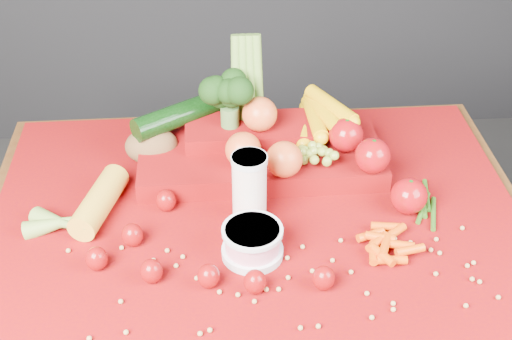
{
  "coord_description": "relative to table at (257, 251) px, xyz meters",
  "views": [
    {
      "loc": [
        -0.09,
        -1.1,
        1.66
      ],
      "look_at": [
        0.0,
        0.02,
        0.85
      ],
      "focal_mm": 50.0,
      "sensor_mm": 36.0,
      "label": 1
    }
  ],
  "objects": [
    {
      "name": "soybean_scatter",
      "position": [
        0.0,
        -0.2,
        0.11
      ],
      "size": [
        0.84,
        0.24,
        0.01
      ],
      "primitive_type": null,
      "color": "tan",
      "rests_on": "red_cloth"
    },
    {
      "name": "table",
      "position": [
        0.0,
        0.0,
        0.0
      ],
      "size": [
        1.1,
        0.8,
        0.75
      ],
      "color": "#391D0D",
      "rests_on": "ground"
    },
    {
      "name": "milk_glass",
      "position": [
        -0.02,
        -0.02,
        0.19
      ],
      "size": [
        0.07,
        0.07,
        0.15
      ],
      "rotation": [
        0.0,
        0.0,
        -0.34
      ],
      "color": "silver",
      "rests_on": "red_cloth"
    },
    {
      "name": "yogurt_bowl",
      "position": [
        -0.02,
        -0.13,
        0.14
      ],
      "size": [
        0.11,
        0.11,
        0.06
      ],
      "rotation": [
        0.0,
        0.0,
        0.33
      ],
      "color": "silver",
      "rests_on": "red_cloth"
    },
    {
      "name": "produce_mound",
      "position": [
        0.04,
        0.16,
        0.17
      ],
      "size": [
        0.59,
        0.38,
        0.27
      ],
      "color": "#780A04",
      "rests_on": "red_cloth"
    },
    {
      "name": "potato",
      "position": [
        -0.21,
        0.19,
        0.15
      ],
      "size": [
        0.12,
        0.09,
        0.08
      ],
      "primitive_type": "ellipsoid",
      "color": "brown",
      "rests_on": "red_cloth"
    },
    {
      "name": "corn_ear",
      "position": [
        -0.36,
        -0.01,
        0.13
      ],
      "size": [
        0.23,
        0.26,
        0.06
      ],
      "rotation": [
        0.0,
        0.0,
        1.27
      ],
      "color": "gold",
      "rests_on": "red_cloth"
    },
    {
      "name": "green_bean_pile",
      "position": [
        0.34,
        -0.01,
        0.11
      ],
      "size": [
        0.14,
        0.12,
        0.01
      ],
      "primitive_type": null,
      "color": "#285814",
      "rests_on": "red_cloth"
    },
    {
      "name": "red_cloth",
      "position": [
        0.0,
        0.0,
        0.1
      ],
      "size": [
        1.05,
        0.75,
        0.01
      ],
      "primitive_type": "cube",
      "color": "#780A04",
      "rests_on": "table"
    },
    {
      "name": "baby_carrot_pile",
      "position": [
        0.25,
        -0.13,
        0.12
      ],
      "size": [
        0.18,
        0.17,
        0.03
      ],
      "primitive_type": null,
      "color": "#D44607",
      "rests_on": "red_cloth"
    },
    {
      "name": "strawberry_scatter",
      "position": [
        -0.13,
        -0.15,
        0.13
      ],
      "size": [
        0.44,
        0.28,
        0.05
      ],
      "color": "maroon",
      "rests_on": "red_cloth"
    },
    {
      "name": "dark_grape_cluster",
      "position": [
        -0.02,
        -0.14,
        0.12
      ],
      "size": [
        0.06,
        0.05,
        0.03
      ],
      "primitive_type": null,
      "color": "black",
      "rests_on": "red_cloth"
    }
  ]
}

